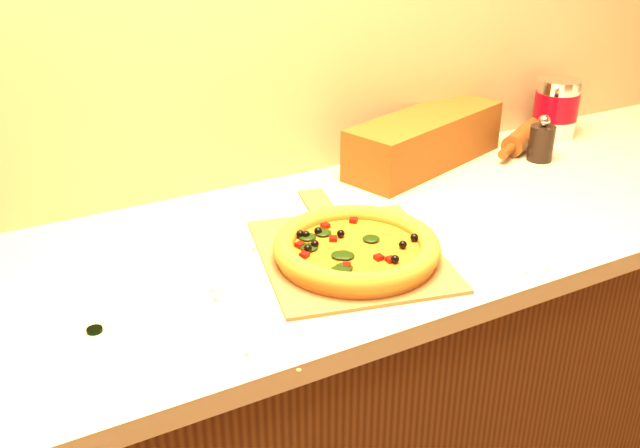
# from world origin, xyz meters

# --- Properties ---
(cabinet) EXTENTS (2.80, 0.65, 0.86)m
(cabinet) POSITION_xyz_m (0.00, 1.43, 0.43)
(cabinet) COLOR #401E0D
(cabinet) RESTS_ON ground
(countertop) EXTENTS (2.84, 0.68, 0.04)m
(countertop) POSITION_xyz_m (0.00, 1.43, 0.88)
(countertop) COLOR beige
(countertop) RESTS_ON cabinet
(pizza_peel) EXTENTS (0.41, 0.53, 0.01)m
(pizza_peel) POSITION_xyz_m (0.07, 1.35, 0.90)
(pizza_peel) COLOR brown
(pizza_peel) RESTS_ON countertop
(pizza) EXTENTS (0.31, 0.31, 0.04)m
(pizza) POSITION_xyz_m (0.07, 1.31, 0.93)
(pizza) COLOR #C98532
(pizza) RESTS_ON pizza_peel
(bottle_cap) EXTENTS (0.03, 0.03, 0.01)m
(bottle_cap) POSITION_xyz_m (-0.41, 1.31, 0.90)
(bottle_cap) COLOR black
(bottle_cap) RESTS_ON countertop
(pepper_grinder) EXTENTS (0.06, 0.06, 0.12)m
(pepper_grinder) POSITION_xyz_m (0.74, 1.54, 0.95)
(pepper_grinder) COLOR black
(pepper_grinder) RESTS_ON countertop
(rolling_pin) EXTENTS (0.37, 0.21, 0.06)m
(rolling_pin) POSITION_xyz_m (0.81, 1.65, 0.93)
(rolling_pin) COLOR #512B0D
(rolling_pin) RESTS_ON countertop
(coffee_canister) EXTENTS (0.12, 0.12, 0.16)m
(coffee_canister) POSITION_xyz_m (0.90, 1.66, 0.98)
(coffee_canister) COLOR silver
(coffee_canister) RESTS_ON countertop
(bread_bag) EXTENTS (0.48, 0.28, 0.12)m
(bread_bag) POSITION_xyz_m (0.47, 1.66, 0.96)
(bread_bag) COLOR #652F13
(bread_bag) RESTS_ON countertop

